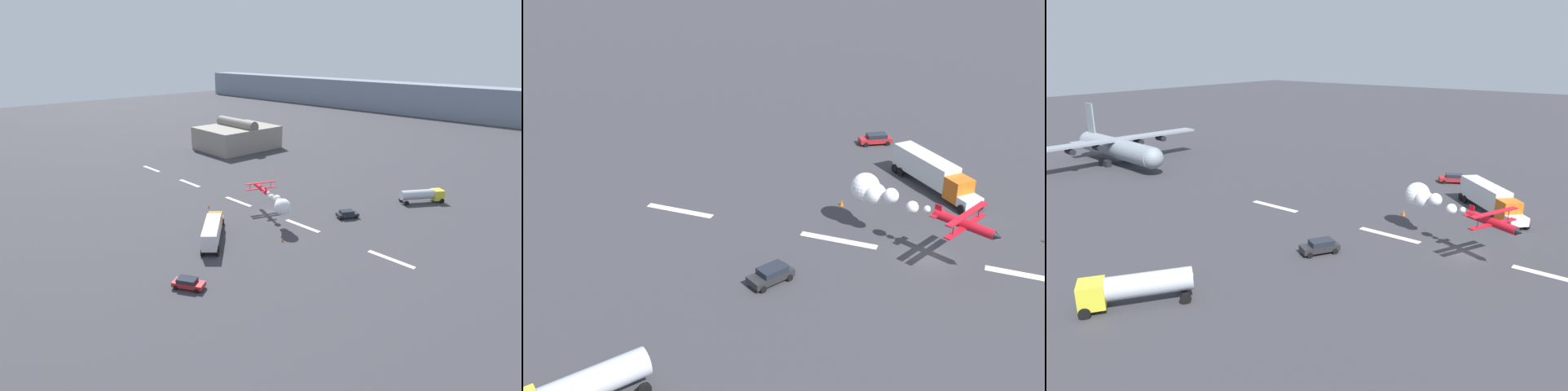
{
  "view_description": "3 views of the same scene",
  "coord_description": "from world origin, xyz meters",
  "views": [
    {
      "loc": [
        54.35,
        -55.16,
        31.32
      ],
      "look_at": [
        -2.72,
        0.62,
        2.9
      ],
      "focal_mm": 28.2,
      "sensor_mm": 36.0,
      "label": 1
    },
    {
      "loc": [
        -4.92,
        52.43,
        31.43
      ],
      "look_at": [
        14.55,
        1.42,
        4.78
      ],
      "focal_mm": 42.3,
      "sensor_mm": 36.0,
      "label": 2
    },
    {
      "loc": [
        -15.77,
        49.19,
        21.64
      ],
      "look_at": [
        21.68,
        0.0,
        2.72
      ],
      "focal_mm": 33.08,
      "sensor_mm": 36.0,
      "label": 3
    }
  ],
  "objects": [
    {
      "name": "ground_plane",
      "position": [
        0.0,
        0.0,
        0.0
      ],
      "size": [
        440.0,
        440.0,
        0.0
      ],
      "primitive_type": "plane",
      "color": "#38383D",
      "rests_on": "ground"
    },
    {
      "name": "runway_stripe_0",
      "position": [
        -45.84,
        0.0,
        0.01
      ],
      "size": [
        8.0,
        0.9,
        0.01
      ],
      "primitive_type": "cube",
      "color": "white",
      "rests_on": "ground"
    },
    {
      "name": "runway_stripe_1",
      "position": [
        -27.5,
        0.0,
        0.01
      ],
      "size": [
        8.0,
        0.9,
        0.01
      ],
      "primitive_type": "cube",
      "color": "white",
      "rests_on": "ground"
    },
    {
      "name": "runway_stripe_2",
      "position": [
        -9.17,
        0.0,
        0.01
      ],
      "size": [
        8.0,
        0.9,
        0.01
      ],
      "primitive_type": "cube",
      "color": "white",
      "rests_on": "ground"
    },
    {
      "name": "runway_stripe_3",
      "position": [
        9.17,
        0.0,
        0.01
      ],
      "size": [
        8.0,
        0.9,
        0.01
      ],
      "primitive_type": "cube",
      "color": "white",
      "rests_on": "ground"
    },
    {
      "name": "runway_stripe_4",
      "position": [
        27.5,
        0.0,
        0.01
      ],
      "size": [
        8.0,
        0.9,
        0.01
      ],
      "primitive_type": "cube",
      "color": "white",
      "rests_on": "ground"
    },
    {
      "name": "mountain_ridge_distant",
      "position": [
        0.0,
        151.29,
        7.67
      ],
      "size": [
        396.0,
        16.0,
        15.34
      ],
      "primitive_type": "cube",
      "color": "gray",
      "rests_on": "ground"
    },
    {
      "name": "stunt_biplane_red",
      "position": [
        5.52,
        -2.92,
        4.49
      ],
      "size": [
        15.41,
        9.27,
        3.02
      ],
      "color": "red"
    },
    {
      "name": "semi_truck_orange",
      "position": [
        2.31,
        -15.93,
        2.12
      ],
      "size": [
        11.89,
        11.5,
        3.7
      ],
      "color": "silver",
      "rests_on": "ground"
    },
    {
      "name": "fuel_tanker_truck",
      "position": [
        19.09,
        28.27,
        1.75
      ],
      "size": [
        7.48,
        9.23,
        2.9
      ],
      "color": "yellow",
      "rests_on": "ground"
    },
    {
      "name": "followme_car_yellow",
      "position": [
        11.94,
        -27.83,
        0.81
      ],
      "size": [
        4.77,
        3.81,
        1.52
      ],
      "color": "#B21E23",
      "rests_on": "ground"
    },
    {
      "name": "airport_staff_sedan",
      "position": [
        12.75,
        9.38,
        0.81
      ],
      "size": [
        3.73,
        4.57,
        1.52
      ],
      "color": "#262628",
      "rests_on": "ground"
    },
    {
      "name": "hangar_building",
      "position": [
        -48.39,
        34.17,
        3.95
      ],
      "size": [
        19.83,
        24.83,
        10.0
      ],
      "color": "gray",
      "rests_on": "ground"
    },
    {
      "name": "traffic_cone_near",
      "position": [
        -10.5,
        -7.02,
        0.38
      ],
      "size": [
        0.44,
        0.44,
        0.75
      ],
      "primitive_type": "cone",
      "color": "orange",
      "rests_on": "ground"
    },
    {
      "name": "traffic_cone_far",
      "position": [
        11.05,
        -7.62,
        0.38
      ],
      "size": [
        0.44,
        0.44,
        0.75
      ],
      "primitive_type": "cone",
      "color": "orange",
      "rests_on": "ground"
    }
  ]
}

